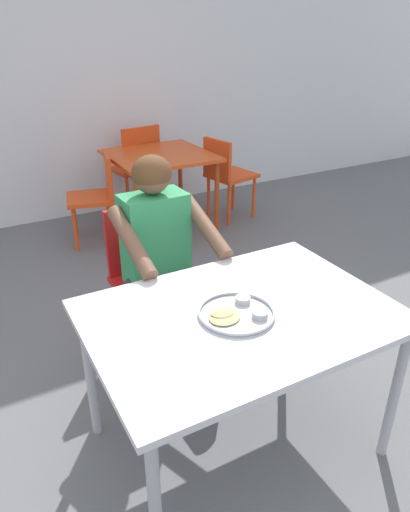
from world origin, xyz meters
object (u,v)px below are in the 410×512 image
(table_foreground, at_px, (240,325))
(chair_red_far, at_px, (137,163))
(chair_red_left, at_px, (98,192))
(thali_tray, at_px, (237,313))
(table_background_red, at_px, (160,163))
(diner_foreground, at_px, (163,249))
(chair_foreground, at_px, (148,268))
(chair_red_right, at_px, (226,172))

(table_foreground, relative_size, chair_red_far, 1.39)
(chair_red_left, distance_m, chair_red_far, 0.82)
(table_foreground, bearing_deg, thali_tray, -156.11)
(thali_tray, relative_size, table_background_red, 0.35)
(thali_tray, distance_m, diner_foreground, 0.73)
(chair_foreground, xyz_separation_m, diner_foreground, (0.01, -0.22, 0.21))
(chair_red_far, bearing_deg, thali_tray, -103.88)
(table_foreground, xyz_separation_m, chair_red_left, (0.15, 2.53, -0.20))
(diner_foreground, height_order, chair_red_left, diner_foreground)
(chair_red_left, relative_size, chair_red_far, 0.90)
(chair_foreground, relative_size, chair_red_left, 1.07)
(table_foreground, height_order, chair_red_far, chair_red_far)
(table_foreground, xyz_separation_m, table_background_red, (0.75, 2.53, -0.02))
(table_foreground, distance_m, chair_foreground, 0.96)
(chair_red_left, bearing_deg, thali_tray, -94.04)
(chair_foreground, bearing_deg, table_background_red, 63.84)
(chair_red_left, height_order, chair_red_far, chair_red_far)
(table_foreground, xyz_separation_m, chair_red_right, (1.42, 2.47, -0.18))
(diner_foreground, bearing_deg, chair_red_right, 50.43)
(thali_tray, distance_m, chair_red_far, 3.22)
(chair_foreground, distance_m, chair_red_right, 2.10)
(chair_red_right, distance_m, chair_red_far, 0.93)
(chair_red_right, bearing_deg, table_background_red, 174.49)
(diner_foreground, xyz_separation_m, chair_red_far, (0.77, 2.38, -0.20))
(table_background_red, height_order, chair_red_far, chair_red_far)
(diner_foreground, relative_size, table_background_red, 1.35)
(table_background_red, bearing_deg, chair_red_right, -5.51)
(thali_tray, relative_size, diner_foreground, 0.26)
(chair_red_far, bearing_deg, chair_foreground, -109.66)
(table_foreground, distance_m, chair_red_far, 3.19)
(chair_foreground, bearing_deg, thali_tray, -89.88)
(table_foreground, height_order, thali_tray, thali_tray)
(table_background_red, bearing_deg, diner_foreground, -113.16)
(thali_tray, xyz_separation_m, chair_foreground, (-0.00, 0.96, -0.24))
(table_foreground, bearing_deg, chair_red_right, 60.12)
(chair_red_left, relative_size, chair_red_right, 0.98)
(chair_red_far, bearing_deg, table_foreground, -103.42)
(chair_red_left, bearing_deg, chair_foreground, -96.53)
(chair_red_left, bearing_deg, table_background_red, -0.34)
(table_foreground, height_order, chair_foreground, chair_foreground)
(chair_red_right, relative_size, chair_red_far, 0.92)
(thali_tray, relative_size, chair_red_left, 0.39)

